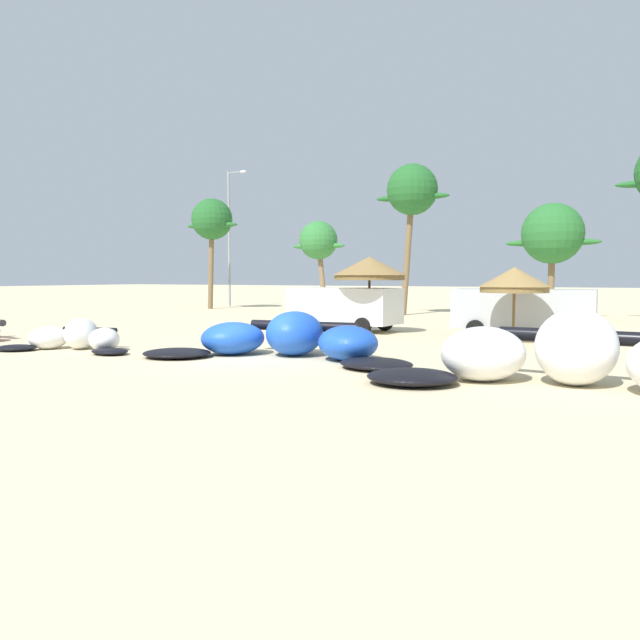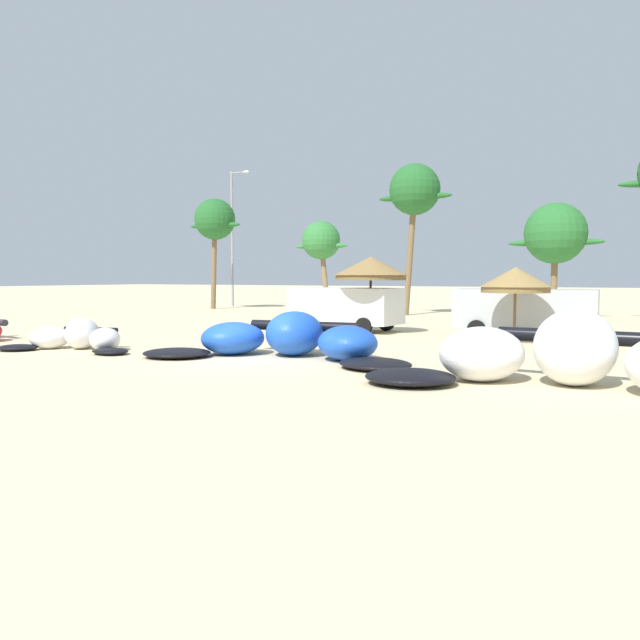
{
  "view_description": "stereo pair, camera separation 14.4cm",
  "coord_description": "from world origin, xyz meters",
  "px_view_note": "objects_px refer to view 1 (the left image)",
  "views": [
    {
      "loc": [
        9.94,
        -14.35,
        2.3
      ],
      "look_at": [
        1.48,
        2.0,
        1.0
      ],
      "focal_mm": 34.19,
      "sensor_mm": 36.0,
      "label": 1
    },
    {
      "loc": [
        10.07,
        -14.28,
        2.3
      ],
      "look_at": [
        1.48,
        2.0,
        1.0
      ],
      "focal_mm": 34.19,
      "sensor_mm": 36.0,
      "label": 2
    }
  ],
  "objects_px": {
    "beach_umbrella_near_van": "(369,268)",
    "palm_left_of_gap": "(412,192)",
    "parked_car_second": "(342,305)",
    "palm_center_left": "(552,234)",
    "kite_left_of_center": "(289,340)",
    "kite_center": "(573,358)",
    "palm_left": "(319,242)",
    "palm_leftmost": "(212,221)",
    "kite_left": "(76,338)",
    "beach_umbrella_middle": "(514,280)",
    "parked_van": "(520,309)",
    "lamppost_west": "(230,232)"
  },
  "relations": [
    {
      "from": "kite_left",
      "to": "parked_van",
      "type": "relative_size",
      "value": 0.91
    },
    {
      "from": "beach_umbrella_middle",
      "to": "palm_left_of_gap",
      "type": "distance_m",
      "value": 16.33
    },
    {
      "from": "beach_umbrella_middle",
      "to": "beach_umbrella_near_van",
      "type": "bearing_deg",
      "value": 168.82
    },
    {
      "from": "palm_left_of_gap",
      "to": "palm_leftmost",
      "type": "bearing_deg",
      "value": 178.02
    },
    {
      "from": "beach_umbrella_middle",
      "to": "palm_left",
      "type": "distance_m",
      "value": 22.41
    },
    {
      "from": "kite_center",
      "to": "parked_car_second",
      "type": "bearing_deg",
      "value": 134.89
    },
    {
      "from": "lamppost_west",
      "to": "kite_left_of_center",
      "type": "bearing_deg",
      "value": -51.28
    },
    {
      "from": "palm_left_of_gap",
      "to": "palm_left",
      "type": "bearing_deg",
      "value": 161.44
    },
    {
      "from": "palm_center_left",
      "to": "lamppost_west",
      "type": "distance_m",
      "value": 24.04
    },
    {
      "from": "palm_left_of_gap",
      "to": "palm_center_left",
      "type": "relative_size",
      "value": 1.4
    },
    {
      "from": "beach_umbrella_near_van",
      "to": "palm_left",
      "type": "distance_m",
      "value": 17.69
    },
    {
      "from": "kite_left_of_center",
      "to": "parked_van",
      "type": "bearing_deg",
      "value": 61.78
    },
    {
      "from": "kite_left",
      "to": "palm_left",
      "type": "bearing_deg",
      "value": 99.25
    },
    {
      "from": "parked_car_second",
      "to": "parked_van",
      "type": "bearing_deg",
      "value": 4.74
    },
    {
      "from": "kite_left_of_center",
      "to": "parked_van",
      "type": "relative_size",
      "value": 1.59
    },
    {
      "from": "kite_left_of_center",
      "to": "palm_leftmost",
      "type": "xyz_separation_m",
      "value": [
        -18.3,
        20.47,
        5.82
      ]
    },
    {
      "from": "kite_center",
      "to": "lamppost_west",
      "type": "xyz_separation_m",
      "value": [
        -26.92,
        25.53,
        5.14
      ]
    },
    {
      "from": "parked_van",
      "to": "palm_left_of_gap",
      "type": "bearing_deg",
      "value": 126.66
    },
    {
      "from": "kite_center",
      "to": "palm_left",
      "type": "distance_m",
      "value": 30.56
    },
    {
      "from": "parked_van",
      "to": "palm_leftmost",
      "type": "bearing_deg",
      "value": 153.94
    },
    {
      "from": "parked_van",
      "to": "palm_center_left",
      "type": "bearing_deg",
      "value": 91.37
    },
    {
      "from": "parked_car_second",
      "to": "palm_leftmost",
      "type": "distance_m",
      "value": 20.61
    },
    {
      "from": "palm_left",
      "to": "palm_leftmost",
      "type": "bearing_deg",
      "value": -165.01
    },
    {
      "from": "parked_van",
      "to": "parked_car_second",
      "type": "distance_m",
      "value": 7.26
    },
    {
      "from": "lamppost_west",
      "to": "parked_car_second",
      "type": "bearing_deg",
      "value": -42.47
    },
    {
      "from": "kite_center",
      "to": "palm_left",
      "type": "height_order",
      "value": "palm_left"
    },
    {
      "from": "palm_center_left",
      "to": "kite_center",
      "type": "bearing_deg",
      "value": -82.3
    },
    {
      "from": "palm_center_left",
      "to": "lamppost_west",
      "type": "bearing_deg",
      "value": 173.26
    },
    {
      "from": "parked_car_second",
      "to": "palm_center_left",
      "type": "relative_size",
      "value": 0.75
    },
    {
      "from": "parked_car_second",
      "to": "palm_leftmost",
      "type": "relative_size",
      "value": 0.61
    },
    {
      "from": "parked_car_second",
      "to": "palm_center_left",
      "type": "distance_m",
      "value": 14.87
    },
    {
      "from": "beach_umbrella_near_van",
      "to": "parked_car_second",
      "type": "bearing_deg",
      "value": 159.92
    },
    {
      "from": "palm_leftmost",
      "to": "palm_center_left",
      "type": "bearing_deg",
      "value": 1.76
    },
    {
      "from": "parked_van",
      "to": "beach_umbrella_near_van",
      "type": "bearing_deg",
      "value": -168.73
    },
    {
      "from": "kite_center",
      "to": "palm_center_left",
      "type": "height_order",
      "value": "palm_center_left"
    },
    {
      "from": "kite_left_of_center",
      "to": "parked_car_second",
      "type": "distance_m",
      "value": 8.86
    },
    {
      "from": "kite_center",
      "to": "palm_left",
      "type": "xyz_separation_m",
      "value": [
        -18.43,
        24.03,
        4.12
      ]
    },
    {
      "from": "beach_umbrella_near_van",
      "to": "palm_left_of_gap",
      "type": "height_order",
      "value": "palm_left_of_gap"
    },
    {
      "from": "palm_left",
      "to": "palm_left_of_gap",
      "type": "relative_size",
      "value": 0.69
    },
    {
      "from": "beach_umbrella_middle",
      "to": "palm_leftmost",
      "type": "height_order",
      "value": "palm_leftmost"
    },
    {
      "from": "parked_van",
      "to": "palm_leftmost",
      "type": "relative_size",
      "value": 0.66
    },
    {
      "from": "kite_left",
      "to": "beach_umbrella_middle",
      "type": "bearing_deg",
      "value": 35.27
    },
    {
      "from": "beach_umbrella_near_van",
      "to": "palm_left_of_gap",
      "type": "distance_m",
      "value": 13.06
    },
    {
      "from": "beach_umbrella_near_van",
      "to": "parked_van",
      "type": "height_order",
      "value": "beach_umbrella_near_van"
    },
    {
      "from": "kite_left_of_center",
      "to": "lamppost_west",
      "type": "xyz_separation_m",
      "value": [
        -19.24,
        24.0,
        5.26
      ]
    },
    {
      "from": "kite_left_of_center",
      "to": "kite_center",
      "type": "xyz_separation_m",
      "value": [
        7.68,
        -1.53,
        0.12
      ]
    },
    {
      "from": "palm_left",
      "to": "beach_umbrella_middle",
      "type": "bearing_deg",
      "value": -44.77
    },
    {
      "from": "palm_left_of_gap",
      "to": "palm_center_left",
      "type": "bearing_deg",
      "value": 8.99
    },
    {
      "from": "kite_left",
      "to": "kite_left_of_center",
      "type": "relative_size",
      "value": 0.57
    },
    {
      "from": "parked_van",
      "to": "palm_left",
      "type": "relative_size",
      "value": 0.84
    }
  ]
}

